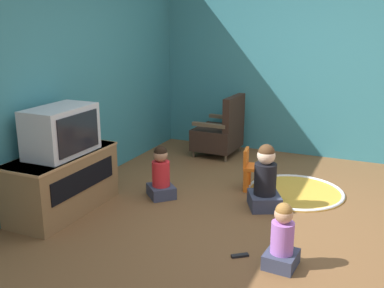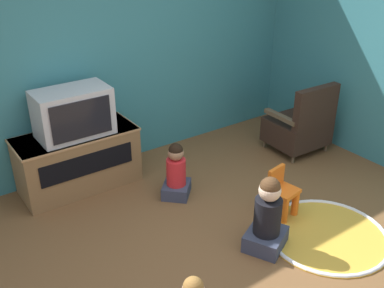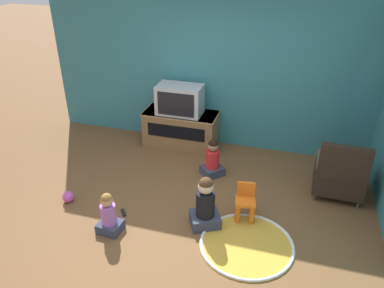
% 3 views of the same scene
% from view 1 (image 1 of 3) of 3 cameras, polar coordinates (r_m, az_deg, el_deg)
% --- Properties ---
extents(ground_plane, '(30.00, 30.00, 0.00)m').
position_cam_1_polar(ground_plane, '(4.61, 8.03, -9.46)').
color(ground_plane, brown).
extents(wall_back, '(5.56, 0.12, 2.89)m').
position_cam_1_polar(wall_back, '(5.09, -17.33, 9.34)').
color(wall_back, teal).
rests_on(wall_back, ground_plane).
extents(wall_right, '(0.12, 5.30, 2.89)m').
position_cam_1_polar(wall_right, '(6.59, 17.79, 10.60)').
color(wall_right, teal).
rests_on(wall_right, ground_plane).
extents(tv_cabinet, '(1.24, 0.55, 0.62)m').
position_cam_1_polar(tv_cabinet, '(4.83, -16.06, -4.58)').
color(tv_cabinet, brown).
rests_on(tv_cabinet, ground_plane).
extents(television, '(0.73, 0.44, 0.49)m').
position_cam_1_polar(television, '(4.66, -16.25, 1.61)').
color(television, '#B7B7BC').
rests_on(television, tv_cabinet).
extents(black_armchair, '(0.68, 0.62, 0.89)m').
position_cam_1_polar(black_armchair, '(6.55, 3.61, 1.45)').
color(black_armchair, brown).
rests_on(black_armchair, ground_plane).
extents(yellow_kid_chair, '(0.28, 0.28, 0.49)m').
position_cam_1_polar(yellow_kid_chair, '(5.28, 7.75, -3.54)').
color(yellow_kid_chair, orange).
rests_on(yellow_kid_chair, ground_plane).
extents(play_mat, '(1.12, 1.12, 0.04)m').
position_cam_1_polar(play_mat, '(5.36, 12.95, -5.92)').
color(play_mat, gold).
rests_on(play_mat, ground_plane).
extents(child_watching_left, '(0.46, 0.44, 0.70)m').
position_cam_1_polar(child_watching_left, '(4.78, 9.23, -4.63)').
color(child_watching_left, '#33384C').
rests_on(child_watching_left, ground_plane).
extents(child_watching_center, '(0.30, 0.27, 0.55)m').
position_cam_1_polar(child_watching_center, '(3.74, 11.38, -11.79)').
color(child_watching_center, '#33384C').
rests_on(child_watching_center, ground_plane).
extents(child_watching_right, '(0.40, 0.40, 0.60)m').
position_cam_1_polar(child_watching_right, '(5.03, -3.96, -3.96)').
color(child_watching_right, '#33384C').
rests_on(child_watching_right, ground_plane).
extents(remote_control, '(0.13, 0.15, 0.02)m').
position_cam_1_polar(remote_control, '(3.93, 6.11, -13.90)').
color(remote_control, black).
rests_on(remote_control, ground_plane).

